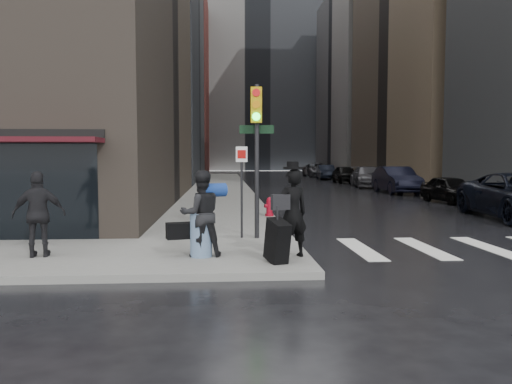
# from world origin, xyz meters

# --- Properties ---
(ground) EXTENTS (140.00, 140.00, 0.00)m
(ground) POSITION_xyz_m (0.00, 0.00, 0.00)
(ground) COLOR black
(ground) RESTS_ON ground
(sidewalk_left) EXTENTS (4.00, 50.00, 0.15)m
(sidewalk_left) POSITION_xyz_m (0.00, 27.00, 0.07)
(sidewalk_left) COLOR slate
(sidewalk_left) RESTS_ON ground
(sidewalk_right) EXTENTS (3.00, 50.00, 0.15)m
(sidewalk_right) POSITION_xyz_m (13.50, 27.00, 0.07)
(sidewalk_right) COLOR slate
(sidewalk_right) RESTS_ON ground
(bldg_left_far) EXTENTS (22.00, 20.00, 26.00)m
(bldg_left_far) POSITION_xyz_m (-13.00, 62.00, 13.00)
(bldg_left_far) COLOR maroon
(bldg_left_far) RESTS_ON ground
(bldg_right_far) EXTENTS (22.00, 20.00, 25.00)m
(bldg_right_far) POSITION_xyz_m (26.00, 58.00, 12.50)
(bldg_right_far) COLOR slate
(bldg_right_far) RESTS_ON ground
(bldg_distant) EXTENTS (40.00, 12.00, 32.00)m
(bldg_distant) POSITION_xyz_m (6.00, 78.00, 16.00)
(bldg_distant) COLOR slate
(bldg_distant) RESTS_ON ground
(man_overcoat) EXTENTS (1.03, 1.29, 2.03)m
(man_overcoat) POSITION_xyz_m (1.52, -0.72, 1.00)
(man_overcoat) COLOR black
(man_overcoat) RESTS_ON ground
(man_jeans) EXTENTS (1.32, 0.89, 1.81)m
(man_jeans) POSITION_xyz_m (-0.31, -0.43, 1.05)
(man_jeans) COLOR black
(man_jeans) RESTS_ON ground
(man_greycoat) EXTENTS (1.11, 0.61, 1.79)m
(man_greycoat) POSITION_xyz_m (-3.67, -0.24, 1.05)
(man_greycoat) COLOR black
(man_greycoat) RESTS_ON ground
(traffic_light) EXTENTS (0.98, 0.49, 3.92)m
(traffic_light) POSITION_xyz_m (0.98, 1.82, 2.68)
(traffic_light) COLOR black
(traffic_light) RESTS_ON ground
(fire_hydrant) EXTENTS (0.39, 0.29, 0.67)m
(fire_hydrant) POSITION_xyz_m (1.80, 6.65, 0.45)
(fire_hydrant) COLOR maroon
(fire_hydrant) RESTS_ON ground
(parked_car_1) EXTENTS (1.88, 4.02, 1.33)m
(parked_car_1) POSITION_xyz_m (11.27, 12.74, 0.67)
(parked_car_1) COLOR black
(parked_car_1) RESTS_ON ground
(parked_car_2) EXTENTS (1.82, 5.05, 1.65)m
(parked_car_2) POSITION_xyz_m (10.88, 19.28, 0.83)
(parked_car_2) COLOR black
(parked_car_2) RESTS_ON ground
(parked_car_3) EXTENTS (2.70, 5.52, 1.54)m
(parked_car_3) POSITION_xyz_m (11.06, 25.83, 0.77)
(parked_car_3) COLOR #49494E
(parked_car_3) RESTS_ON ground
(parked_car_4) EXTENTS (1.92, 4.48, 1.51)m
(parked_car_4) POSITION_xyz_m (10.93, 32.38, 0.75)
(parked_car_4) COLOR black
(parked_car_4) RESTS_ON ground
(parked_car_5) EXTENTS (1.87, 4.55, 1.47)m
(parked_car_5) POSITION_xyz_m (10.58, 38.92, 0.73)
(parked_car_5) COLOR black
(parked_car_5) RESTS_ON ground
(parked_car_6) EXTENTS (2.83, 5.84, 1.60)m
(parked_car_6) POSITION_xyz_m (10.97, 45.47, 0.80)
(parked_car_6) COLOR #4F5055
(parked_car_6) RESTS_ON ground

